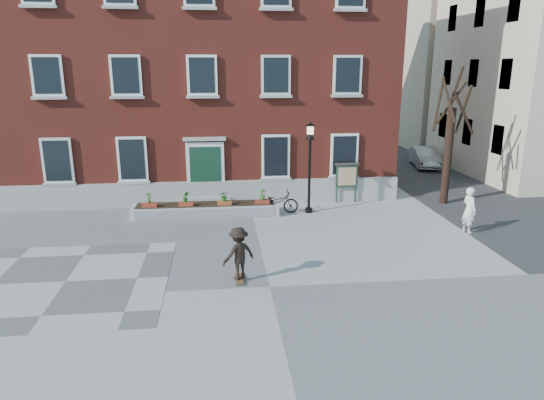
{
  "coord_description": "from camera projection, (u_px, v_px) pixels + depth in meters",
  "views": [
    {
      "loc": [
        -1.32,
        -12.8,
        6.18
      ],
      "look_at": [
        0.5,
        4.0,
        1.5
      ],
      "focal_mm": 32.0,
      "sensor_mm": 36.0,
      "label": 1
    }
  ],
  "objects": [
    {
      "name": "bare_tree",
      "position": [
        449.0,
        144.0,
        21.91
      ],
      "size": [
        1.83,
        1.83,
        6.16
      ],
      "color": "black",
      "rests_on": "ground"
    },
    {
      "name": "bystander",
      "position": [
        469.0,
        210.0,
        18.45
      ],
      "size": [
        0.55,
        0.72,
        1.78
      ],
      "primitive_type": "imported",
      "rotation": [
        0.0,
        0.0,
        1.78
      ],
      "color": "white",
      "rests_on": "ground"
    },
    {
      "name": "side_street",
      "position": [
        502.0,
        53.0,
        33.0
      ],
      "size": [
        15.2,
        36.0,
        14.5
      ],
      "color": "#363638",
      "rests_on": "ground"
    },
    {
      "name": "notice_board",
      "position": [
        347.0,
        176.0,
        22.46
      ],
      "size": [
        1.1,
        0.16,
        1.87
      ],
      "color": "#1B3727",
      "rests_on": "ground"
    },
    {
      "name": "checker_patch",
      "position": [
        66.0,
        281.0,
        14.39
      ],
      "size": [
        6.0,
        6.0,
        0.01
      ],
      "primitive_type": "cube",
      "color": "#535355",
      "rests_on": "ground"
    },
    {
      "name": "lamp_post",
      "position": [
        310.0,
        155.0,
        20.54
      ],
      "size": [
        0.4,
        0.4,
        3.93
      ],
      "color": "black",
      "rests_on": "ground"
    },
    {
      "name": "bicycle",
      "position": [
        276.0,
        202.0,
        20.95
      ],
      "size": [
        1.9,
        0.68,
        1.0
      ],
      "primitive_type": "imported",
      "rotation": [
        0.0,
        0.0,
        1.56
      ],
      "color": "black",
      "rests_on": "ground"
    },
    {
      "name": "ground",
      "position": [
        270.0,
        287.0,
        14.05
      ],
      "size": [
        100.0,
        100.0,
        0.0
      ],
      "primitive_type": "plane",
      "color": "gray",
      "rests_on": "ground"
    },
    {
      "name": "planter_assembly",
      "position": [
        206.0,
        209.0,
        20.64
      ],
      "size": [
        6.2,
        1.12,
        1.15
      ],
      "color": "beige",
      "rests_on": "ground"
    },
    {
      "name": "skateboarder",
      "position": [
        239.0,
        253.0,
        14.23
      ],
      "size": [
        1.19,
        1.02,
        1.67
      ],
      "color": "brown",
      "rests_on": "ground"
    },
    {
      "name": "parked_car",
      "position": [
        425.0,
        157.0,
        30.62
      ],
      "size": [
        1.95,
        3.96,
        1.25
      ],
      "primitive_type": "imported",
      "rotation": [
        0.0,
        0.0,
        -0.17
      ],
      "color": "#ACAEB0",
      "rests_on": "ground"
    },
    {
      "name": "brick_building",
      "position": [
        205.0,
        64.0,
        25.55
      ],
      "size": [
        18.4,
        10.85,
        12.6
      ],
      "color": "maroon",
      "rests_on": "ground"
    }
  ]
}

